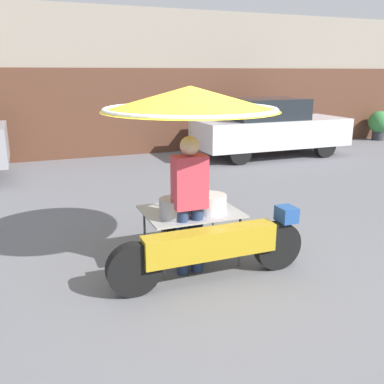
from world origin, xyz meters
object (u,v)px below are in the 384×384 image
vendor_person (190,199)px  potted_plant (379,123)px  vendor_motorcycle_cart (193,128)px  parked_car (270,127)px

vendor_person → potted_plant: size_ratio=1.63×
vendor_motorcycle_cart → vendor_person: vendor_motorcycle_cart is taller
vendor_person → parked_car: (4.70, 5.93, -0.10)m
parked_car → potted_plant: size_ratio=4.30×
vendor_motorcycle_cart → potted_plant: 11.94m
parked_car → potted_plant: parked_car is taller
vendor_motorcycle_cart → potted_plant: vendor_motorcycle_cart is taller
potted_plant → vendor_person: bearing=-144.1°
vendor_motorcycle_cart → parked_car: 7.34m
parked_car → potted_plant: 5.29m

